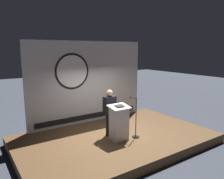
% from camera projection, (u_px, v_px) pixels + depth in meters
% --- Properties ---
extents(ground_plane, '(40.00, 40.00, 0.00)m').
position_uv_depth(ground_plane, '(115.00, 144.00, 7.51)').
color(ground_plane, '#383D47').
extents(stage_platform, '(6.40, 4.00, 0.30)m').
position_uv_depth(stage_platform, '(115.00, 140.00, 7.49)').
color(stage_platform, brown).
rests_on(stage_platform, ground).
extents(banner_display, '(4.91, 0.12, 3.19)m').
position_uv_depth(banner_display, '(88.00, 82.00, 8.66)').
color(banner_display, silver).
rests_on(banner_display, stage_platform).
extents(podium, '(0.64, 0.50, 1.16)m').
position_uv_depth(podium, '(119.00, 123.00, 7.01)').
color(podium, silver).
rests_on(podium, stage_platform).
extents(speaker_person, '(0.40, 0.26, 1.58)m').
position_uv_depth(speaker_person, '(110.00, 113.00, 7.33)').
color(speaker_person, black).
rests_on(speaker_person, stage_platform).
extents(microphone_stand, '(0.24, 0.48, 1.36)m').
position_uv_depth(microphone_stand, '(135.00, 124.00, 7.26)').
color(microphone_stand, black).
rests_on(microphone_stand, stage_platform).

